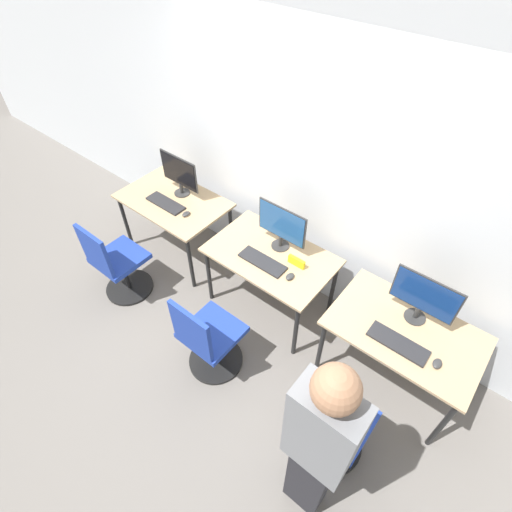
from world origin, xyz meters
name	(u,v)px	position (x,y,z in m)	size (l,w,h in m)	color
ground_plane	(247,327)	(0.00, 0.00, 0.00)	(20.00, 20.00, 0.00)	slate
wall_back	(308,164)	(0.00, 0.83, 1.40)	(12.00, 0.05, 2.80)	silver
desk_left	(174,205)	(-1.27, 0.35, 0.63)	(1.12, 0.71, 0.71)	tan
monitor_left	(179,174)	(-1.27, 0.49, 0.95)	(0.49, 0.16, 0.43)	#2D2D2D
keyboard_left	(166,203)	(-1.27, 0.26, 0.72)	(0.44, 0.15, 0.02)	#262628
mouse_left	(186,214)	(-0.98, 0.27, 0.72)	(0.06, 0.09, 0.03)	#333333
office_chair_left	(117,266)	(-1.26, -0.45, 0.38)	(0.48, 0.48, 0.92)	black
desk_center	(271,261)	(0.00, 0.35, 0.63)	(1.12, 0.71, 0.71)	tan
monitor_center	(282,226)	(0.00, 0.49, 0.95)	(0.49, 0.16, 0.43)	#2D2D2D
keyboard_center	(262,262)	(0.00, 0.23, 0.72)	(0.44, 0.15, 0.02)	#262628
mouse_center	(290,276)	(0.29, 0.24, 0.72)	(0.06, 0.09, 0.03)	#333333
office_chair_center	(208,341)	(0.02, -0.51, 0.38)	(0.48, 0.48, 0.92)	black
desk_right	(404,336)	(1.27, 0.35, 0.63)	(1.12, 0.71, 0.71)	tan
monitor_right	(424,297)	(1.27, 0.51, 0.95)	(0.49, 0.16, 0.43)	#2D2D2D
keyboard_right	(398,343)	(1.27, 0.20, 0.72)	(0.44, 0.15, 0.02)	#262628
mouse_right	(437,364)	(1.55, 0.22, 0.72)	(0.06, 0.09, 0.03)	#333333
office_chair_right	(333,429)	(1.19, -0.48, 0.38)	(0.48, 0.48, 0.92)	black
person_right	(318,446)	(1.23, -0.85, 0.95)	(0.36, 0.23, 1.73)	#232328
placard_center	(296,262)	(0.25, 0.39, 0.75)	(0.16, 0.03, 0.08)	yellow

